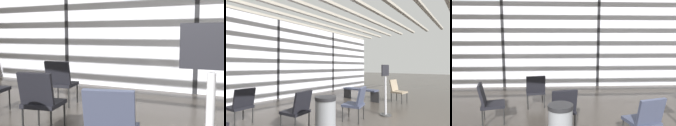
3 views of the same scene
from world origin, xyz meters
The scene contains 7 objects.
glass_curtain_wall centered at (0.00, 5.20, 1.71)m, with size 14.00×0.08×3.43m, color silver.
window_mullion_0 centered at (-3.50, 5.20, 1.71)m, with size 0.10×0.12×3.43m, color black.
window_mullion_1 centered at (0.00, 5.20, 1.71)m, with size 0.10×0.12×3.43m, color black.
parked_airplane centered at (-0.82, 10.38, 2.04)m, with size 11.97×4.07×4.07m.
lounge_chair_1 centered at (-2.13, 2.97, 0.49)m, with size 0.57×0.60×0.87m.
lounge_chair_3 centered at (-0.12, 1.02, 0.49)m, with size 0.60×0.63×0.87m.
lounge_chair_4 centered at (-1.47, 1.61, 0.49)m, with size 0.57×0.61×0.87m.
Camera 1 is at (1.02, -1.35, 1.36)m, focal length 44.96 mm.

